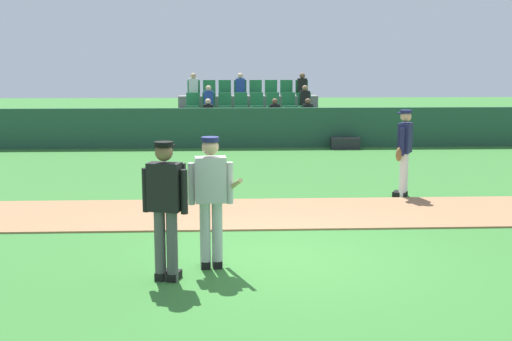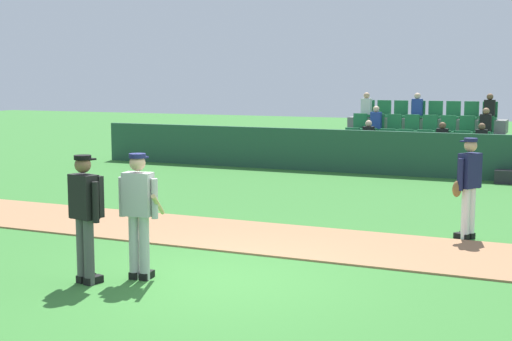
% 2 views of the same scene
% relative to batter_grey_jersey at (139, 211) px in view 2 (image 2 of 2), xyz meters
% --- Properties ---
extents(ground_plane, '(80.00, 80.00, 0.00)m').
position_rel_batter_grey_jersey_xyz_m(ground_plane, '(0.98, 0.42, -0.97)').
color(ground_plane, '#33702D').
extents(infield_dirt_path, '(28.00, 2.38, 0.03)m').
position_rel_batter_grey_jersey_xyz_m(infield_dirt_path, '(0.98, 3.08, -0.95)').
color(infield_dirt_path, '#9E704C').
rests_on(infield_dirt_path, ground).
extents(dugout_fence, '(20.00, 0.16, 1.26)m').
position_rel_batter_grey_jersey_xyz_m(dugout_fence, '(0.98, 12.21, -0.34)').
color(dugout_fence, '#234C38').
rests_on(dugout_fence, ground).
extents(stadium_bleachers, '(5.00, 2.95, 2.30)m').
position_rel_batter_grey_jersey_xyz_m(stadium_bleachers, '(0.99, 14.09, -0.33)').
color(stadium_bleachers, slate).
rests_on(stadium_bleachers, ground).
extents(batter_grey_jersey, '(0.71, 0.76, 1.76)m').
position_rel_batter_grey_jersey_xyz_m(batter_grey_jersey, '(0.00, 0.00, 0.00)').
color(batter_grey_jersey, '#B2B2B2').
rests_on(batter_grey_jersey, ground).
extents(umpire_home_plate, '(0.57, 0.38, 1.76)m').
position_rel_batter_grey_jersey_xyz_m(umpire_home_plate, '(-0.55, -0.46, 0.03)').
color(umpire_home_plate, '#4C4C4C').
rests_on(umpire_home_plate, ground).
extents(runner_navy_jersey, '(0.46, 0.60, 1.76)m').
position_rel_batter_grey_jersey_xyz_m(runner_navy_jersey, '(3.77, 4.47, -0.01)').
color(runner_navy_jersey, white).
rests_on(runner_navy_jersey, ground).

